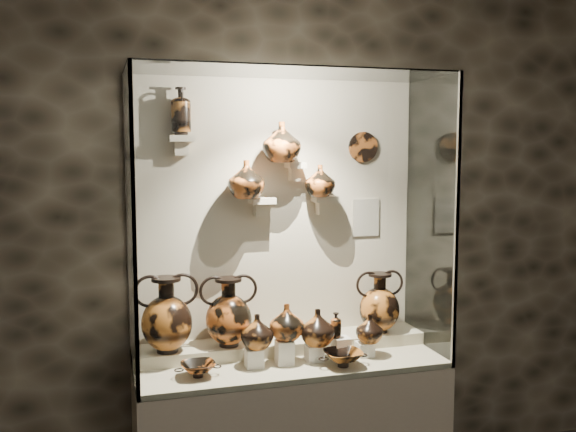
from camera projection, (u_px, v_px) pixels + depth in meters
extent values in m
cube|color=black|center=(275.00, 216.00, 3.77)|extent=(5.00, 0.02, 3.20)
cube|color=#BCB091|center=(291.00, 363.00, 3.55)|extent=(1.68, 0.58, 0.03)
cube|color=#BCB091|center=(282.00, 347.00, 3.71)|extent=(1.70, 0.25, 0.10)
cube|color=beige|center=(275.00, 216.00, 3.77)|extent=(1.70, 0.03, 1.60)
cube|color=white|center=(308.00, 229.00, 3.18)|extent=(1.70, 0.01, 1.60)
cube|color=white|center=(130.00, 228.00, 3.23)|extent=(0.01, 0.60, 1.60)
cube|color=white|center=(431.00, 217.00, 3.70)|extent=(0.01, 0.60, 1.60)
cube|color=white|center=(291.00, 72.00, 3.38)|extent=(1.70, 0.60, 0.01)
cube|color=gray|center=(134.00, 235.00, 2.95)|extent=(0.02, 0.02, 1.60)
cube|color=gray|center=(457.00, 223.00, 3.42)|extent=(0.02, 0.02, 1.60)
cube|color=silver|center=(254.00, 358.00, 3.43)|extent=(0.09, 0.09, 0.10)
cube|color=silver|center=(284.00, 352.00, 3.48)|extent=(0.09, 0.09, 0.13)
cube|color=silver|center=(314.00, 353.00, 3.53)|extent=(0.09, 0.09, 0.09)
cube|color=silver|center=(341.00, 348.00, 3.57)|extent=(0.09, 0.09, 0.12)
cube|color=silver|center=(364.00, 349.00, 3.61)|extent=(0.09, 0.09, 0.08)
cube|color=beige|center=(181.00, 138.00, 3.49)|extent=(0.14, 0.12, 0.04)
cube|color=beige|center=(262.00, 200.00, 3.65)|extent=(0.14, 0.12, 0.04)
cube|color=beige|center=(295.00, 165.00, 3.69)|extent=(0.10, 0.12, 0.04)
cube|color=beige|center=(325.00, 199.00, 3.76)|extent=(0.14, 0.12, 0.04)
imported|color=#9E571E|center=(257.00, 331.00, 3.43)|extent=(0.23, 0.23, 0.18)
imported|color=#B65720|center=(287.00, 322.00, 3.48)|extent=(0.24, 0.24, 0.20)
imported|color=#9E571E|center=(317.00, 327.00, 3.51)|extent=(0.20, 0.20, 0.20)
imported|color=#9E571E|center=(369.00, 329.00, 3.59)|extent=(0.19, 0.19, 0.16)
imported|color=#B65720|center=(246.00, 179.00, 3.56)|extent=(0.22, 0.22, 0.21)
imported|color=#B65720|center=(282.00, 142.00, 3.59)|extent=(0.28, 0.28, 0.23)
imported|color=#B65720|center=(320.00, 181.00, 3.70)|extent=(0.22, 0.22, 0.18)
cylinder|color=#944A1D|center=(363.00, 147.00, 3.85)|extent=(0.18, 0.02, 0.18)
cube|color=beige|center=(366.00, 218.00, 3.91)|extent=(0.17, 0.01, 0.23)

